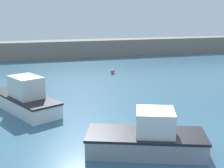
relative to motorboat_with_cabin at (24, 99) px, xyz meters
name	(u,v)px	position (x,y,z in m)	size (l,w,h in m)	color
ground_plane	(162,149)	(6.14, -7.70, -0.90)	(120.00, 120.00, 0.20)	#38667F
harbor_breakwater	(66,49)	(6.14, 23.12, 0.36)	(54.97, 2.93, 2.33)	gray
motorboat_with_cabin	(24,99)	(0.00, 0.00, 0.00)	(4.55, 6.64, 2.32)	white
motorboat_grey_hull	(148,138)	(5.25, -8.03, -0.09)	(5.80, 3.94, 2.04)	gray
mooring_buoy_pink	(113,71)	(8.99, 10.15, -0.57)	(0.46, 0.46, 0.46)	#EA668C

